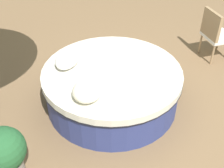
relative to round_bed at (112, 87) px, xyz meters
name	(u,v)px	position (x,y,z in m)	size (l,w,h in m)	color
ground_plane	(112,102)	(0.00, 0.00, -0.32)	(16.00, 16.00, 0.00)	brown
round_bed	(112,87)	(0.00, 0.00, 0.00)	(2.13, 2.13, 0.63)	navy
throw_pillow_0	(67,59)	(0.04, 0.70, 0.41)	(0.55, 0.35, 0.19)	white
throw_pillow_1	(88,91)	(-0.66, 0.19, 0.42)	(0.48, 0.40, 0.21)	beige
patio_chair	(215,32)	(1.74, -1.63, 0.24)	(0.70, 0.69, 0.98)	#997A56
planter	(4,154)	(-1.65, 0.93, 0.14)	(0.54, 0.54, 0.81)	gray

